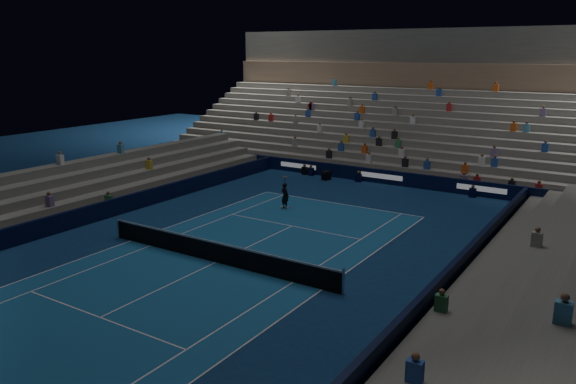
# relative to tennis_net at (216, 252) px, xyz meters

# --- Properties ---
(ground) EXTENTS (90.00, 90.00, 0.00)m
(ground) POSITION_rel_tennis_net_xyz_m (0.00, 0.00, -0.50)
(ground) COLOR navy
(ground) RESTS_ON ground
(court_surface) EXTENTS (10.97, 23.77, 0.01)m
(court_surface) POSITION_rel_tennis_net_xyz_m (0.00, 0.00, -0.50)
(court_surface) COLOR #19548B
(court_surface) RESTS_ON ground
(sponsor_barrier_far) EXTENTS (44.00, 0.25, 1.00)m
(sponsor_barrier_far) POSITION_rel_tennis_net_xyz_m (0.00, 18.50, -0.00)
(sponsor_barrier_far) COLOR black
(sponsor_barrier_far) RESTS_ON ground
(sponsor_barrier_east) EXTENTS (0.25, 37.00, 1.00)m
(sponsor_barrier_east) POSITION_rel_tennis_net_xyz_m (9.70, 0.00, -0.00)
(sponsor_barrier_east) COLOR black
(sponsor_barrier_east) RESTS_ON ground
(sponsor_barrier_west) EXTENTS (0.25, 37.00, 1.00)m
(sponsor_barrier_west) POSITION_rel_tennis_net_xyz_m (-9.70, 0.00, -0.00)
(sponsor_barrier_west) COLOR black
(sponsor_barrier_west) RESTS_ON ground
(grandstand_main) EXTENTS (44.00, 15.20, 11.20)m
(grandstand_main) POSITION_rel_tennis_net_xyz_m (0.00, 27.90, 2.87)
(grandstand_main) COLOR slate
(grandstand_main) RESTS_ON ground
(grandstand_east) EXTENTS (5.00, 37.00, 2.50)m
(grandstand_east) POSITION_rel_tennis_net_xyz_m (13.17, 0.00, 0.41)
(grandstand_east) COLOR #5F5F5A
(grandstand_east) RESTS_ON ground
(grandstand_west) EXTENTS (5.00, 37.00, 2.50)m
(grandstand_west) POSITION_rel_tennis_net_xyz_m (-13.17, 0.00, 0.41)
(grandstand_west) COLOR slate
(grandstand_west) RESTS_ON ground
(tennis_net) EXTENTS (12.90, 0.10, 1.10)m
(tennis_net) POSITION_rel_tennis_net_xyz_m (0.00, 0.00, 0.00)
(tennis_net) COLOR #B2B2B7
(tennis_net) RESTS_ON ground
(tennis_player) EXTENTS (0.65, 0.50, 1.58)m
(tennis_player) POSITION_rel_tennis_net_xyz_m (-2.25, 9.16, 0.29)
(tennis_player) COLOR black
(tennis_player) RESTS_ON ground
(broadcast_camera) EXTENTS (0.60, 1.00, 0.64)m
(broadcast_camera) POSITION_rel_tennis_net_xyz_m (-3.92, 17.31, -0.18)
(broadcast_camera) COLOR black
(broadcast_camera) RESTS_ON ground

